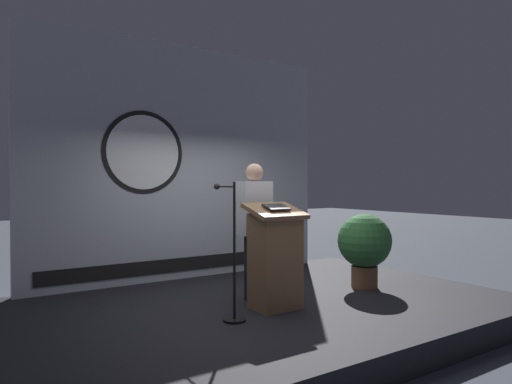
% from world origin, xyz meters
% --- Properties ---
extents(ground_plane, '(40.00, 40.00, 0.00)m').
position_xyz_m(ground_plane, '(0.00, 0.00, 0.00)').
color(ground_plane, '#383D47').
extents(stage_platform, '(6.40, 4.00, 0.30)m').
position_xyz_m(stage_platform, '(0.00, 0.00, 0.15)').
color(stage_platform, black).
rests_on(stage_platform, ground).
extents(banner_display, '(4.77, 0.12, 3.54)m').
position_xyz_m(banner_display, '(-0.02, 1.85, 2.06)').
color(banner_display, '#B2B7C1').
rests_on(banner_display, stage_platform).
extents(podium, '(0.64, 0.49, 1.22)m').
position_xyz_m(podium, '(0.11, -0.33, 0.89)').
color(podium, olive).
rests_on(podium, stage_platform).
extents(speaker_person, '(0.40, 0.26, 1.69)m').
position_xyz_m(speaker_person, '(0.14, 0.15, 1.16)').
color(speaker_person, black).
rests_on(speaker_person, stage_platform).
extents(microphone_stand, '(0.24, 0.53, 1.46)m').
position_xyz_m(microphone_stand, '(-0.53, -0.43, 0.81)').
color(microphone_stand, black).
rests_on(microphone_stand, stage_platform).
extents(potted_plant, '(0.74, 0.74, 1.02)m').
position_xyz_m(potted_plant, '(1.77, -0.15, 0.91)').
color(potted_plant, brown).
rests_on(potted_plant, stage_platform).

